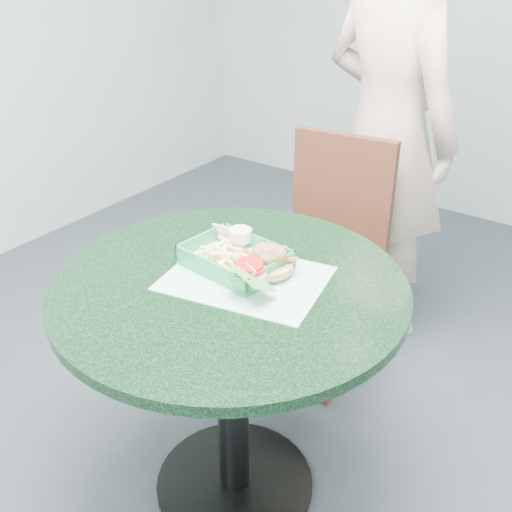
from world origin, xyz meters
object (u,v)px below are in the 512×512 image
Objects in this scene: diner_person at (390,96)px; dining_chair at (327,242)px; cafe_table at (231,340)px; sauce_ramekin at (237,240)px; food_basket at (235,268)px; crab_sandwich at (270,263)px.

dining_chair is at bearing 100.64° from diner_person.
diner_person reaches higher than cafe_table.
cafe_table is at bearing -87.34° from dining_chair.
cafe_table is at bearing -59.31° from sauce_ramekin.
food_basket is 0.10m from crab_sandwich.
sauce_ramekin is (-0.09, 0.15, 0.22)m from cafe_table.
dining_chair is 14.17× the size of sauce_ramekin.
crab_sandwich is at bearing -81.07° from dining_chair.
sauce_ramekin is (-0.05, 0.08, 0.03)m from food_basket.
diner_person reaches higher than food_basket.
food_basket is (0.05, -1.05, -0.25)m from diner_person.
cafe_table is 0.76m from dining_chair.
crab_sandwich reaches higher than cafe_table.
crab_sandwich is at bearing 16.50° from food_basket.
cafe_table is 1.20m from diner_person.
sauce_ramekin is (-0.01, -0.97, -0.22)m from diner_person.
food_basket is at bearing 117.00° from cafe_table.
dining_chair reaches higher than crab_sandwich.
food_basket is 0.10m from sauce_ramekin.
dining_chair is at bearing 92.98° from sauce_ramekin.
sauce_ramekin reaches higher than food_basket.
food_basket reaches higher than cafe_table.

